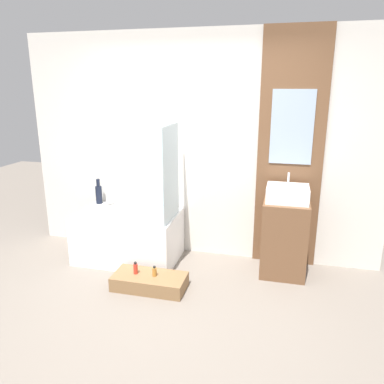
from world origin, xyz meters
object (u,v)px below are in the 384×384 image
(wooden_step_bench, at_px, (150,282))
(vase_tall_dark, at_px, (99,194))
(bathtub, at_px, (129,236))
(bottle_soap_secondary, at_px, (154,272))
(sink, at_px, (287,194))
(bottle_soap_primary, at_px, (136,268))
(vase_round_light, at_px, (110,201))

(wooden_step_bench, bearing_deg, vase_tall_dark, 138.48)
(bathtub, relative_size, vase_tall_dark, 3.72)
(bathtub, xyz_separation_m, bottle_soap_secondary, (0.53, -0.59, -0.09))
(sink, distance_m, bottle_soap_primary, 1.76)
(sink, bearing_deg, bottle_soap_primary, -154.84)
(bottle_soap_secondary, bearing_deg, vase_round_light, 135.78)
(sink, distance_m, vase_round_light, 2.15)
(vase_tall_dark, height_order, bottle_soap_primary, vase_tall_dark)
(wooden_step_bench, distance_m, bottle_soap_secondary, 0.13)
(bottle_soap_primary, bearing_deg, bathtub, 119.04)
(bathtub, relative_size, bottle_soap_secondary, 10.93)
(vase_round_light, distance_m, bottle_soap_primary, 1.16)
(vase_tall_dark, distance_m, vase_round_light, 0.17)
(wooden_step_bench, relative_size, bottle_soap_primary, 5.79)
(vase_tall_dark, bearing_deg, vase_round_light, -3.70)
(wooden_step_bench, height_order, bottle_soap_primary, bottle_soap_primary)
(vase_round_light, bearing_deg, bottle_soap_secondary, -44.22)
(bathtub, xyz_separation_m, vase_tall_dark, (-0.50, 0.27, 0.41))
(bathtub, relative_size, vase_round_light, 11.80)
(sink, bearing_deg, bathtub, -177.04)
(bathtub, xyz_separation_m, sink, (1.78, 0.09, 0.62))
(sink, bearing_deg, bottle_soap_secondary, -151.36)
(wooden_step_bench, xyz_separation_m, vase_tall_dark, (-0.97, 0.86, 0.63))
(wooden_step_bench, relative_size, vase_round_light, 7.47)
(bottle_soap_secondary, bearing_deg, bathtub, 131.99)
(wooden_step_bench, xyz_separation_m, vase_round_light, (-0.82, 0.85, 0.55))
(bathtub, distance_m, wooden_step_bench, 0.79)
(bathtub, relative_size, bottle_soap_primary, 9.14)
(bathtub, distance_m, vase_tall_dark, 0.70)
(bottle_soap_secondary, bearing_deg, wooden_step_bench, 180.00)
(wooden_step_bench, relative_size, vase_tall_dark, 2.35)
(bottle_soap_primary, xyz_separation_m, bottle_soap_secondary, (0.20, 0.00, -0.01))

